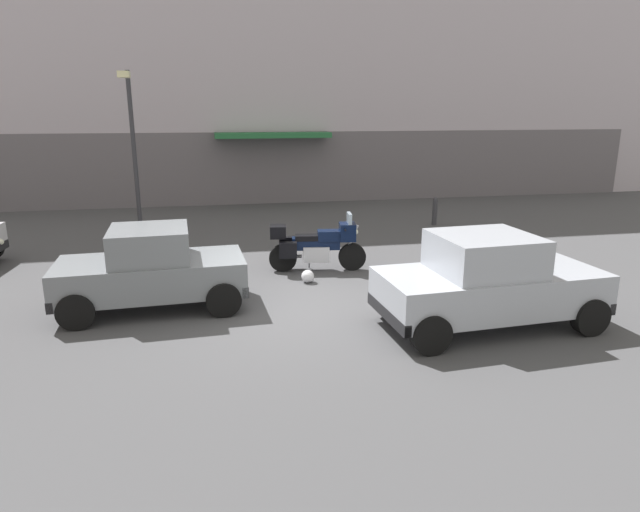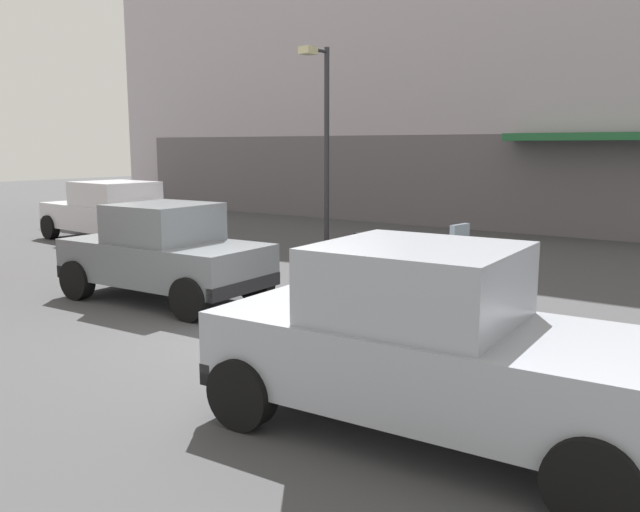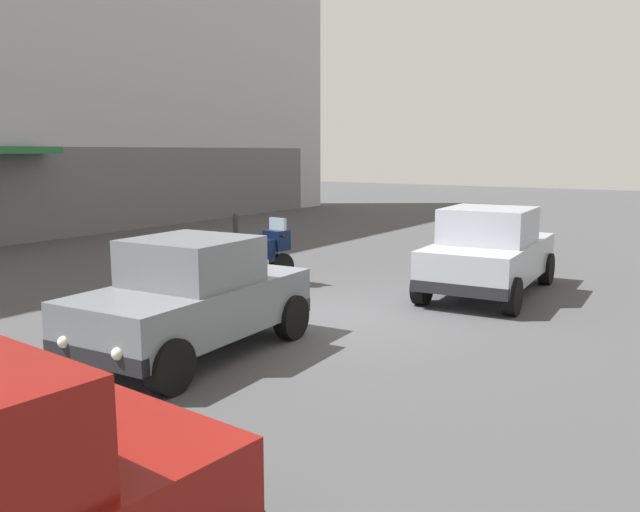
{
  "view_description": "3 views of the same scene",
  "coord_description": "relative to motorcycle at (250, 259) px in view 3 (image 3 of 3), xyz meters",
  "views": [
    {
      "loc": [
        -1.49,
        -9.77,
        3.67
      ],
      "look_at": [
        0.55,
        0.47,
        0.87
      ],
      "focal_mm": 30.84,
      "sensor_mm": 36.0,
      "label": 1
    },
    {
      "loc": [
        5.54,
        -6.5,
        2.46
      ],
      "look_at": [
        0.35,
        0.59,
        1.0
      ],
      "focal_mm": 37.33,
      "sensor_mm": 36.0,
      "label": 2
    },
    {
      "loc": [
        -8.74,
        -5.48,
        2.67
      ],
      "look_at": [
        0.35,
        0.45,
        0.92
      ],
      "focal_mm": 36.56,
      "sensor_mm": 36.0,
      "label": 3
    }
  ],
  "objects": [
    {
      "name": "ground_plane",
      "position": [
        -0.82,
        -2.37,
        -0.62
      ],
      "size": [
        80.0,
        80.0,
        0.0
      ],
      "primitive_type": "plane",
      "color": "#424244"
    },
    {
      "name": "helmet",
      "position": [
        -0.34,
        -0.86,
        -0.48
      ],
      "size": [
        0.28,
        0.28,
        0.28
      ],
      "primitive_type": "sphere",
      "color": "silver",
      "rests_on": "ground"
    },
    {
      "name": "motorcycle",
      "position": [
        0.0,
        0.0,
        0.0
      ],
      "size": [
        2.26,
        0.88,
        1.36
      ],
      "rotation": [
        0.0,
        0.0,
        -0.13
      ],
      "color": "black",
      "rests_on": "ground"
    },
    {
      "name": "car_hatchback_near",
      "position": [
        2.25,
        -3.93,
        0.19
      ],
      "size": [
        3.95,
        2.0,
        1.64
      ],
      "rotation": [
        0.0,
        0.0,
        0.06
      ],
      "color": "#9EA3AD",
      "rests_on": "ground"
    },
    {
      "name": "car_compact_side",
      "position": [
        -3.48,
        -1.87,
        0.15
      ],
      "size": [
        3.54,
        1.87,
        1.56
      ],
      "rotation": [
        0.0,
        0.0,
        3.2
      ],
      "color": "slate",
      "rests_on": "ground"
    },
    {
      "name": "bollard_curbside",
      "position": [
        4.8,
        4.43,
        -0.14
      ],
      "size": [
        0.16,
        0.16,
        0.91
      ],
      "color": "#333338",
      "rests_on": "ground"
    }
  ]
}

